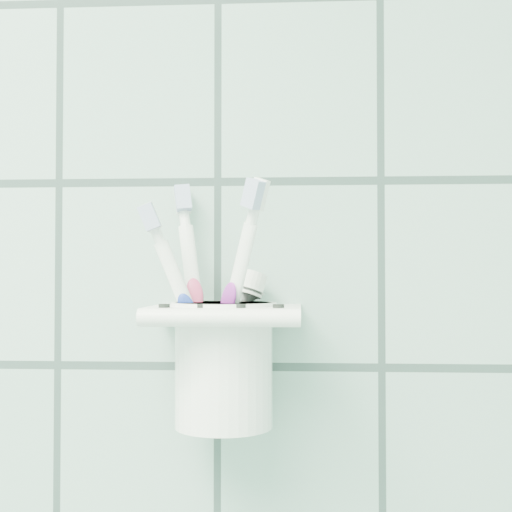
% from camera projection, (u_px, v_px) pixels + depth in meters
% --- Properties ---
extents(holder_bracket, '(0.13, 0.11, 0.04)m').
position_uv_depth(holder_bracket, '(226.00, 316.00, 0.63)').
color(holder_bracket, white).
rests_on(holder_bracket, wall_back).
extents(cup, '(0.09, 0.09, 0.11)m').
position_uv_depth(cup, '(224.00, 360.00, 0.63)').
color(cup, white).
rests_on(cup, holder_bracket).
extents(toothbrush_pink, '(0.08, 0.03, 0.20)m').
position_uv_depth(toothbrush_pink, '(232.00, 301.00, 0.64)').
color(toothbrush_pink, white).
rests_on(toothbrush_pink, cup).
extents(toothbrush_blue, '(0.04, 0.06, 0.22)m').
position_uv_depth(toothbrush_blue, '(210.00, 294.00, 0.62)').
color(toothbrush_blue, white).
rests_on(toothbrush_blue, cup).
extents(toothbrush_orange, '(0.06, 0.06, 0.22)m').
position_uv_depth(toothbrush_orange, '(206.00, 293.00, 0.64)').
color(toothbrush_orange, white).
rests_on(toothbrush_orange, cup).
extents(toothpaste_tube, '(0.06, 0.03, 0.15)m').
position_uv_depth(toothpaste_tube, '(212.00, 329.00, 0.63)').
color(toothpaste_tube, silver).
rests_on(toothpaste_tube, cup).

